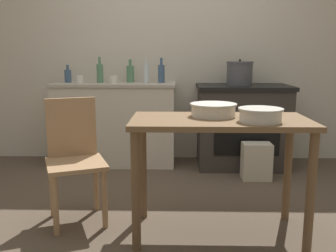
% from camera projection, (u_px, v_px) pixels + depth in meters
% --- Properties ---
extents(ground_plane, '(14.00, 14.00, 0.00)m').
position_uv_depth(ground_plane, '(167.00, 210.00, 2.93)').
color(ground_plane, brown).
extents(wall_back, '(8.00, 0.07, 2.55)m').
position_uv_depth(wall_back, '(170.00, 48.00, 4.25)').
color(wall_back, beige).
rests_on(wall_back, ground_plane).
extents(counter_cabinet, '(1.33, 0.52, 0.90)m').
position_uv_depth(counter_cabinet, '(115.00, 124.00, 4.14)').
color(counter_cabinet, beige).
rests_on(counter_cabinet, ground_plane).
extents(stove, '(0.98, 0.64, 0.88)m').
position_uv_depth(stove, '(242.00, 126.00, 4.05)').
color(stove, '#38332D').
rests_on(stove, ground_plane).
extents(work_table, '(1.15, 0.57, 0.79)m').
position_uv_depth(work_table, '(220.00, 139.00, 2.44)').
color(work_table, brown).
rests_on(work_table, ground_plane).
extents(chair, '(0.52, 0.52, 0.89)m').
position_uv_depth(chair, '(74.00, 156.00, 2.72)').
color(chair, '#A87F56').
rests_on(chair, ground_plane).
extents(flour_sack, '(0.28, 0.20, 0.36)m').
position_uv_depth(flour_sack, '(256.00, 161.00, 3.65)').
color(flour_sack, beige).
rests_on(flour_sack, ground_plane).
extents(stock_pot, '(0.28, 0.28, 0.27)m').
position_uv_depth(stock_pot, '(240.00, 73.00, 3.96)').
color(stock_pot, '#4C4C51').
rests_on(stock_pot, stove).
extents(mixing_bowl_large, '(0.27, 0.27, 0.09)m').
position_uv_depth(mixing_bowl_large, '(261.00, 114.00, 2.29)').
color(mixing_bowl_large, silver).
rests_on(mixing_bowl_large, work_table).
extents(mixing_bowl_small, '(0.31, 0.31, 0.09)m').
position_uv_depth(mixing_bowl_small, '(213.00, 109.00, 2.50)').
color(mixing_bowl_small, silver).
rests_on(mixing_bowl_small, work_table).
extents(bottle_far_left, '(0.08, 0.08, 0.25)m').
position_uv_depth(bottle_far_left, '(130.00, 73.00, 4.13)').
color(bottle_far_left, '#517F5B').
rests_on(bottle_far_left, counter_cabinet).
extents(bottle_left, '(0.07, 0.07, 0.27)m').
position_uv_depth(bottle_left, '(161.00, 73.00, 4.06)').
color(bottle_left, '#3D5675').
rests_on(bottle_left, counter_cabinet).
extents(bottle_mid_left, '(0.06, 0.06, 0.27)m').
position_uv_depth(bottle_mid_left, '(146.00, 73.00, 4.06)').
color(bottle_mid_left, silver).
rests_on(bottle_mid_left, counter_cabinet).
extents(bottle_center_left, '(0.07, 0.07, 0.28)m').
position_uv_depth(bottle_center_left, '(100.00, 73.00, 4.08)').
color(bottle_center_left, '#517F5B').
rests_on(bottle_center_left, counter_cabinet).
extents(bottle_center, '(0.08, 0.08, 0.19)m').
position_uv_depth(bottle_center, '(68.00, 76.00, 4.13)').
color(bottle_center, '#3D5675').
rests_on(bottle_center, counter_cabinet).
extents(cup_center_right, '(0.09, 0.09, 0.08)m').
position_uv_depth(cup_center_right, '(113.00, 80.00, 4.00)').
color(cup_center_right, silver).
rests_on(cup_center_right, counter_cabinet).
extents(cup_mid_right, '(0.07, 0.07, 0.08)m').
position_uv_depth(cup_mid_right, '(80.00, 80.00, 3.95)').
color(cup_mid_right, silver).
rests_on(cup_mid_right, counter_cabinet).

